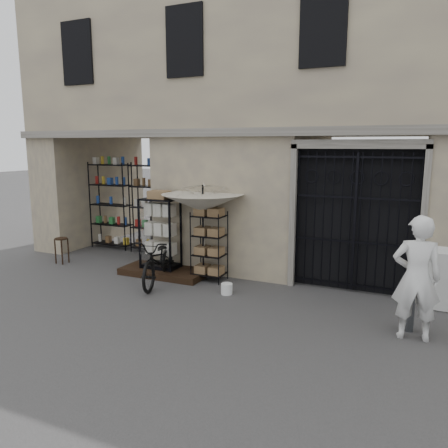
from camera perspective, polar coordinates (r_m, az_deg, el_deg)
The scene contains 15 objects.
ground at distance 7.97m, azimuth 1.13°, elevation -11.69°, with size 80.00×80.00×0.00m, color black.
main_building at distance 11.28m, azimuth 9.63°, elevation 17.88°, with size 14.00×4.00×9.00m, color tan.
shop_recess at distance 12.21m, azimuth -13.27°, elevation 3.04°, with size 3.00×1.70×3.00m, color black.
shop_shelving at distance 12.67m, azimuth -12.03°, elevation 2.21°, with size 2.70×0.50×2.50m, color black.
iron_gate at distance 9.27m, azimuth 16.84°, elevation 0.63°, with size 2.50×0.21×3.00m.
step_platform at distance 10.31m, azimuth -7.84°, elevation -6.20°, with size 2.00×0.90×0.15m, color black.
display_cabinet at distance 10.21m, azimuth -8.35°, elevation -1.70°, with size 0.94×0.78×1.76m.
wire_rack at distance 9.67m, azimuth -1.94°, elevation -3.02°, with size 0.81×0.70×1.55m.
market_umbrella at distance 9.54m, azimuth -2.80°, elevation 3.40°, with size 1.86×1.89×2.56m.
white_bucket at distance 8.94m, azimuth 0.36°, elevation -8.46°, with size 0.23×0.23×0.22m, color silver.
bicycle at distance 9.74m, azimuth -8.40°, elevation -7.66°, with size 0.68×1.03×1.96m, color black.
wooden_stool at distance 11.89m, azimuth -20.43°, elevation -3.19°, with size 0.33×0.33×0.65m.
steel_bollard at distance 7.78m, azimuth 23.14°, elevation -10.13°, with size 0.14×0.14×0.76m, color #484B50.
shopkeeper at distance 7.66m, azimuth 23.28°, elevation -13.51°, with size 0.71×1.96×0.47m, color silver.
easel_sign at distance 8.86m, azimuth 26.76°, elevation -6.59°, with size 0.57×0.65×1.12m.
Camera 1 is at (2.89, -6.80, 2.99)m, focal length 35.00 mm.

